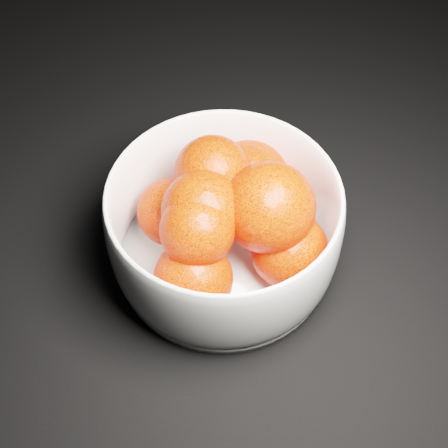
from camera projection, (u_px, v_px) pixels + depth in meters
name	position (u px, v px, depth m)	size (l,w,h in m)	color
ground	(313.00, 78.00, 0.86)	(3.00, 3.00, 0.00)	black
bowl	(224.00, 227.00, 0.63)	(0.24, 0.24, 0.12)	silver
orange_pile	(229.00, 214.00, 0.62)	(0.18, 0.19, 0.14)	#FF280A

